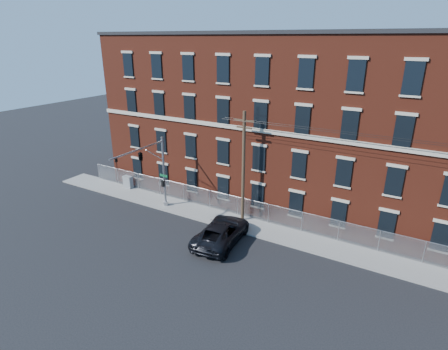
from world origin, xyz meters
TOP-DOWN VIEW (x-y plane):
  - ground at (0.00, 0.00)m, footprint 140.00×140.00m
  - sidewalk at (12.00, 5.00)m, footprint 65.00×3.00m
  - mill_building at (12.00, 13.93)m, footprint 55.30×14.32m
  - chain_link_fence at (12.00, 6.30)m, footprint 59.06×0.06m
  - traffic_signal_mast at (-6.00, 2.18)m, footprint 0.90×6.75m
  - utility_pole_near at (2.00, 5.60)m, footprint 1.80×0.28m
  - pickup_truck at (2.19, 1.53)m, footprint 3.58×6.73m
  - utility_cabinet at (-12.51, 6.00)m, footprint 1.09×0.57m

SIDE VIEW (x-z plane):
  - ground at x=0.00m, z-range 0.00..0.00m
  - sidewalk at x=12.00m, z-range 0.00..0.12m
  - utility_cabinet at x=-12.51m, z-range 0.12..1.46m
  - pickup_truck at x=2.19m, z-range 0.00..1.80m
  - chain_link_fence at x=12.00m, z-range 0.13..1.98m
  - utility_pole_near at x=2.00m, z-range 0.34..10.34m
  - traffic_signal_mast at x=-6.00m, z-range 1.89..8.89m
  - mill_building at x=12.00m, z-range 0.00..16.30m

